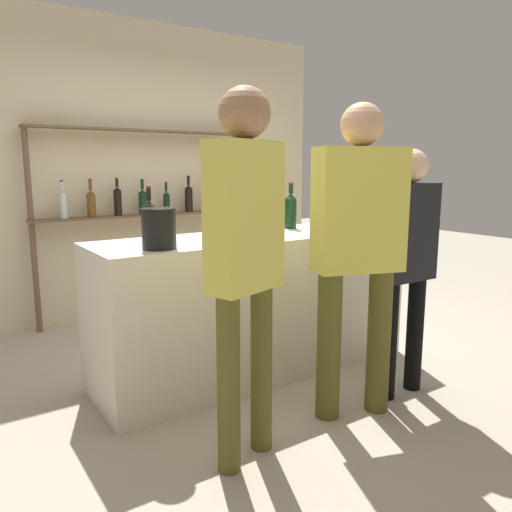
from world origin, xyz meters
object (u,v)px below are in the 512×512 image
object	(u,v)px
wine_glass	(332,216)
customer_right	(406,253)
counter_bottle_2	(291,210)
counter_bottle_1	(150,221)
ice_bucket	(159,229)
counter_bottle_3	(331,211)
customer_left	(245,244)
counter_bottle_0	(355,213)
customer_center	(358,240)

from	to	relation	value
wine_glass	customer_right	world-z (taller)	customer_right
counter_bottle_2	customer_right	world-z (taller)	customer_right
counter_bottle_1	ice_bucket	distance (m)	0.25
counter_bottle_3	wine_glass	bearing A→B (deg)	-129.89
counter_bottle_1	counter_bottle_2	distance (m)	1.17
customer_left	counter_bottle_2	bearing A→B (deg)	-63.77
counter_bottle_3	wine_glass	size ratio (longest dim) A/B	2.17
counter_bottle_0	counter_bottle_3	distance (m)	0.21
customer_left	customer_right	world-z (taller)	customer_left
customer_left	customer_right	size ratio (longest dim) A/B	1.16
counter_bottle_3	customer_right	size ratio (longest dim) A/B	0.22
counter_bottle_0	counter_bottle_3	world-z (taller)	counter_bottle_3
counter_bottle_3	customer_center	xyz separation A→B (m)	(-0.54, -0.81, -0.07)
customer_center	customer_right	distance (m)	0.46
counter_bottle_1	customer_left	xyz separation A→B (m)	(0.08, -0.96, -0.03)
customer_right	counter_bottle_2	bearing A→B (deg)	8.58
wine_glass	customer_center	bearing A→B (deg)	-121.56
counter_bottle_1	customer_right	size ratio (longest dim) A/B	0.22
ice_bucket	counter_bottle_1	bearing A→B (deg)	79.78
counter_bottle_1	customer_center	size ratio (longest dim) A/B	0.19
counter_bottle_0	counter_bottle_3	size ratio (longest dim) A/B	0.96
counter_bottle_0	wine_glass	distance (m)	0.20
counter_bottle_0	customer_left	world-z (taller)	customer_left
counter_bottle_3	customer_center	size ratio (longest dim) A/B	0.19
ice_bucket	customer_center	world-z (taller)	customer_center
customer_right	counter_bottle_0	bearing A→B (deg)	-12.44
counter_bottle_1	customer_right	bearing A→B (deg)	-34.61
counter_bottle_0	customer_left	bearing A→B (deg)	-154.37
counter_bottle_1	counter_bottle_0	bearing A→B (deg)	-11.92
customer_left	counter_bottle_3	bearing A→B (deg)	-74.84
counter_bottle_2	counter_bottle_3	world-z (taller)	counter_bottle_2
counter_bottle_1	customer_left	bearing A→B (deg)	-85.37
wine_glass	ice_bucket	world-z (taller)	ice_bucket
wine_glass	customer_right	xyz separation A→B (m)	(0.06, -0.61, -0.18)
wine_glass	ice_bucket	bearing A→B (deg)	178.09
counter_bottle_0	customer_center	distance (m)	0.85
counter_bottle_2	customer_center	xyz separation A→B (m)	(-0.31, -1.01, -0.08)
counter_bottle_1	ice_bucket	world-z (taller)	counter_bottle_1
customer_left	counter_bottle_1	bearing A→B (deg)	-13.18
counter_bottle_3	customer_left	world-z (taller)	customer_left
customer_right	customer_center	bearing A→B (deg)	93.63
counter_bottle_1	wine_glass	bearing A→B (deg)	-12.91
ice_bucket	customer_center	size ratio (longest dim) A/B	0.13
counter_bottle_0	customer_right	xyz separation A→B (m)	(-0.14, -0.59, -0.19)
customer_center	counter_bottle_2	bearing A→B (deg)	2.11
counter_bottle_1	wine_glass	world-z (taller)	counter_bottle_1
counter_bottle_2	customer_center	size ratio (longest dim) A/B	0.19
counter_bottle_3	customer_center	distance (m)	0.98
ice_bucket	customer_right	world-z (taller)	customer_right
counter_bottle_3	customer_right	world-z (taller)	customer_right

